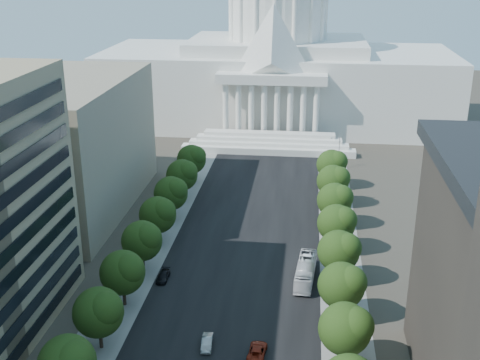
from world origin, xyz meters
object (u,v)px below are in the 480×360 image
at_px(car_dark_b, 163,276).
at_px(city_bus, 305,271).
at_px(car_red, 257,351).
at_px(car_silver, 207,343).

xyz_separation_m(car_dark_b, city_bus, (25.79, 2.89, 1.10)).
xyz_separation_m(car_red, car_dark_b, (-19.06, 20.19, -0.07)).
height_order(car_silver, city_bus, city_bus).
bearing_deg(car_silver, city_bus, 52.09).
relative_size(car_red, car_dark_b, 1.14).
xyz_separation_m(car_silver, city_bus, (14.46, 21.91, 1.05)).
distance_m(car_dark_b, city_bus, 25.98).
distance_m(car_red, city_bus, 24.07).
distance_m(car_silver, car_red, 7.81).
bearing_deg(car_red, car_silver, -4.38).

